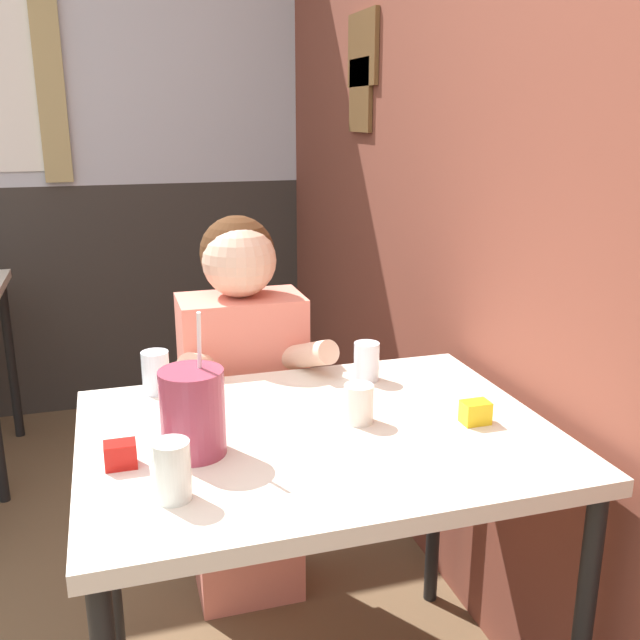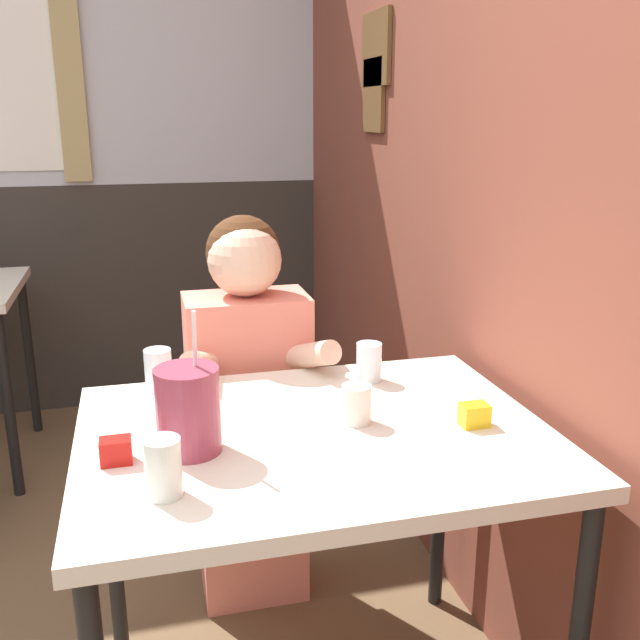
% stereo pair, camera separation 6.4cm
% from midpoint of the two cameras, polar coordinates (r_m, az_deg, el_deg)
% --- Properties ---
extents(brick_wall_right, '(0.08, 4.54, 2.70)m').
position_cam_midpoint_polar(brick_wall_right, '(2.44, 8.39, 14.40)').
color(brick_wall_right, brown).
rests_on(brick_wall_right, ground_plane).
extents(back_wall, '(5.64, 0.09, 2.70)m').
position_cam_midpoint_polar(back_wall, '(3.57, -21.96, 14.06)').
color(back_wall, silver).
rests_on(back_wall, ground_plane).
extents(main_table, '(0.99, 0.75, 0.77)m').
position_cam_midpoint_polar(main_table, '(1.57, 0.79, -11.26)').
color(main_table, beige).
rests_on(main_table, ground_plane).
extents(person_seated, '(0.42, 0.40, 1.16)m').
position_cam_midpoint_polar(person_seated, '(2.06, -4.81, -6.98)').
color(person_seated, '#EA7F6B').
rests_on(person_seated, ground_plane).
extents(cocktail_pitcher, '(0.13, 0.13, 0.29)m').
position_cam_midpoint_polar(cocktail_pitcher, '(1.43, -9.23, -7.14)').
color(cocktail_pitcher, '#99384C').
rests_on(cocktail_pitcher, main_table).
extents(glass_near_pitcher, '(0.06, 0.06, 0.10)m').
position_cam_midpoint_polar(glass_near_pitcher, '(1.80, 4.96, -3.38)').
color(glass_near_pitcher, silver).
rests_on(glass_near_pitcher, main_table).
extents(glass_center, '(0.07, 0.07, 0.11)m').
position_cam_midpoint_polar(glass_center, '(1.29, -11.03, -11.52)').
color(glass_center, silver).
rests_on(glass_center, main_table).
extents(glass_far_side, '(0.07, 0.07, 0.09)m').
position_cam_midpoint_polar(glass_far_side, '(1.56, 4.13, -6.74)').
color(glass_far_side, silver).
rests_on(glass_far_side, main_table).
extents(glass_by_brick, '(0.07, 0.07, 0.10)m').
position_cam_midpoint_polar(glass_by_brick, '(1.77, -11.80, -3.94)').
color(glass_by_brick, silver).
rests_on(glass_by_brick, main_table).
extents(condiment_ketchup, '(0.06, 0.04, 0.05)m').
position_cam_midpoint_polar(condiment_ketchup, '(1.44, -14.77, -10.10)').
color(condiment_ketchup, '#B7140F').
rests_on(condiment_ketchup, main_table).
extents(condiment_mustard, '(0.06, 0.04, 0.05)m').
position_cam_midpoint_polar(condiment_mustard, '(1.59, 13.39, -7.41)').
color(condiment_mustard, yellow).
rests_on(condiment_mustard, main_table).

